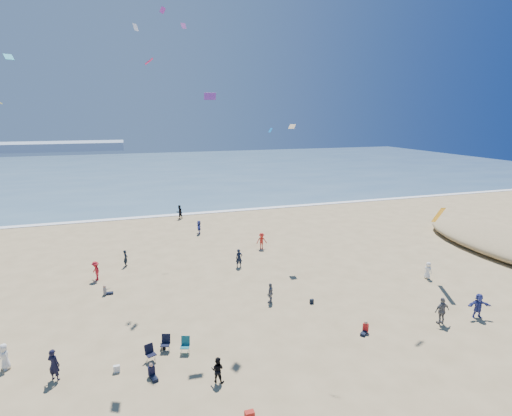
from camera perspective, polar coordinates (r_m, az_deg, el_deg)
name	(u,v)px	position (r m, az deg, el deg)	size (l,w,h in m)	color
ocean	(145,171)	(107.35, -15.62, 5.17)	(220.00, 100.00, 0.06)	#476B84
surf_line	(162,216)	(58.21, -13.24, -1.10)	(220.00, 1.20, 0.08)	white
standing_flyers	(253,272)	(34.60, -0.38, -9.17)	(32.48, 47.62, 1.92)	white
seated_group	(261,359)	(24.32, 0.68, -20.80)	(17.51, 21.30, 0.84)	silver
chair_cluster	(167,348)	(25.70, -12.57, -18.89)	(2.77, 1.57, 1.00)	black
white_tote	(117,369)	(25.21, -19.28, -20.86)	(0.35, 0.20, 0.40)	silver
black_backpack	(163,346)	(26.46, -13.12, -18.69)	(0.30, 0.22, 0.38)	black
cooler	(250,414)	(21.31, -0.93, -27.38)	(0.45, 0.30, 0.30)	#AE2118
navy_bag	(312,301)	(31.46, 7.96, -13.07)	(0.28, 0.18, 0.34)	black
kites_aloft	(335,118)	(27.19, 11.22, 12.53)	(40.66, 37.00, 26.97)	orange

